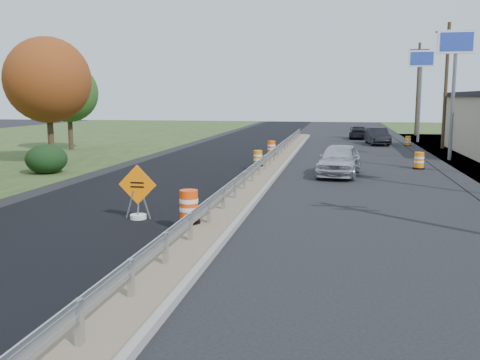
% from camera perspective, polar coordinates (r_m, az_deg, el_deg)
% --- Properties ---
extents(ground, '(140.00, 140.00, 0.00)m').
position_cam_1_polar(ground, '(19.63, -0.54, -2.55)').
color(ground, black).
rests_on(ground, ground).
extents(milled_overlay, '(7.20, 120.00, 0.01)m').
position_cam_1_polar(milled_overlay, '(30.25, -5.11, 1.41)').
color(milled_overlay, black).
rests_on(milled_overlay, ground).
extents(median, '(1.60, 55.00, 0.23)m').
position_cam_1_polar(median, '(27.40, 2.66, 0.90)').
color(median, gray).
rests_on(median, ground).
extents(guardrail, '(0.10, 46.15, 0.72)m').
position_cam_1_polar(guardrail, '(28.31, 2.94, 2.40)').
color(guardrail, silver).
rests_on(guardrail, median).
extents(pylon_sign_mid, '(2.20, 0.30, 7.90)m').
position_cam_1_polar(pylon_sign_mid, '(35.65, 22.01, 12.35)').
color(pylon_sign_mid, slate).
rests_on(pylon_sign_mid, ground).
extents(pylon_sign_north, '(2.20, 0.30, 7.90)m').
position_cam_1_polar(pylon_sign_north, '(49.43, 18.77, 11.33)').
color(pylon_sign_north, slate).
rests_on(pylon_sign_north, ground).
extents(utility_pole_nmid, '(1.90, 0.26, 9.40)m').
position_cam_1_polar(utility_pole_nmid, '(43.61, 21.11, 9.59)').
color(utility_pole_nmid, '#473523').
rests_on(utility_pole_nmid, ground).
extents(utility_pole_north, '(1.90, 0.26, 9.40)m').
position_cam_1_polar(utility_pole_north, '(58.43, 18.43, 9.36)').
color(utility_pole_north, '#473523').
rests_on(utility_pole_north, ground).
extents(hedge_north, '(2.09, 2.09, 1.52)m').
position_cam_1_polar(hedge_north, '(29.07, -19.95, 2.12)').
color(hedge_north, black).
rests_on(hedge_north, ground).
extents(tree_near_red, '(4.95, 4.95, 7.35)m').
position_cam_1_polar(tree_near_red, '(33.38, -19.82, 9.98)').
color(tree_near_red, '#473523').
rests_on(tree_near_red, ground).
extents(tree_near_back, '(4.29, 4.29, 6.37)m').
position_cam_1_polar(tree_near_back, '(41.82, -17.81, 8.83)').
color(tree_near_back, '#473523').
rests_on(tree_near_back, ground).
extents(caution_sign, '(1.27, 0.53, 1.76)m').
position_cam_1_polar(caution_sign, '(17.38, -10.83, -2.69)').
color(caution_sign, white).
rests_on(caution_sign, ground).
extents(barrel_median_near, '(0.67, 0.67, 0.98)m').
position_cam_1_polar(barrel_median_near, '(15.63, -5.47, -2.91)').
color(barrel_median_near, black).
rests_on(barrel_median_near, median).
extents(barrel_median_mid, '(0.58, 0.58, 0.85)m').
position_cam_1_polar(barrel_median_mid, '(28.65, 1.92, 2.30)').
color(barrel_median_mid, black).
rests_on(barrel_median_mid, median).
extents(barrel_median_far, '(0.61, 0.61, 0.90)m').
position_cam_1_polar(barrel_median_far, '(34.41, 3.38, 3.41)').
color(barrel_median_far, black).
rests_on(barrel_median_far, median).
extents(barrel_shoulder_near, '(0.63, 0.63, 0.93)m').
position_cam_1_polar(barrel_shoulder_near, '(30.79, 18.56, 1.94)').
color(barrel_shoulder_near, black).
rests_on(barrel_shoulder_near, ground).
extents(barrel_shoulder_far, '(0.54, 0.54, 0.80)m').
position_cam_1_polar(barrel_shoulder_far, '(45.41, 17.47, 3.96)').
color(barrel_shoulder_far, black).
rests_on(barrel_shoulder_far, ground).
extents(car_silver, '(2.41, 4.87, 1.60)m').
position_cam_1_polar(car_silver, '(27.12, 10.54, 2.14)').
color(car_silver, silver).
rests_on(car_silver, ground).
extents(car_dark_mid, '(2.03, 4.43, 1.41)m').
position_cam_1_polar(car_dark_mid, '(46.08, 14.44, 4.55)').
color(car_dark_mid, black).
rests_on(car_dark_mid, ground).
extents(car_dark_far, '(1.97, 4.34, 1.23)m').
position_cam_1_polar(car_dark_far, '(52.41, 12.56, 5.00)').
color(car_dark_far, black).
rests_on(car_dark_far, ground).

